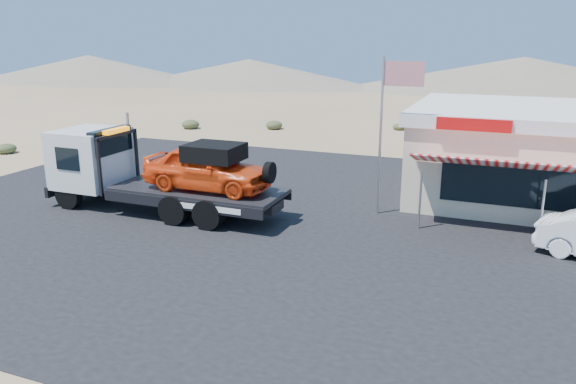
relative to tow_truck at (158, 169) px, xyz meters
name	(u,v)px	position (x,y,z in m)	size (l,w,h in m)	color
ground	(216,235)	(3.40, -1.60, -1.72)	(120.00, 120.00, 0.00)	#8A724E
asphalt_lot	(299,216)	(5.40, 1.40, -1.71)	(32.00, 24.00, 0.02)	black
tow_truck	(158,169)	(0.00, 0.00, 0.00)	(9.55, 2.83, 3.19)	black
jerky_store	(540,154)	(13.90, 7.38, 0.27)	(10.40, 9.97, 3.90)	beige
flagpole	(387,119)	(8.34, 2.90, 2.05)	(1.55, 0.10, 6.00)	#99999E
desert_scrub	(127,142)	(-9.62, 10.57, -1.42)	(26.37, 34.21, 0.70)	#384223
distant_hills	(357,74)	(-6.37, 53.54, 0.17)	(126.00, 48.00, 4.20)	#726B59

